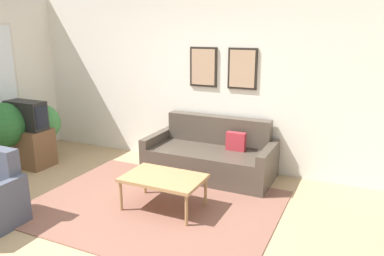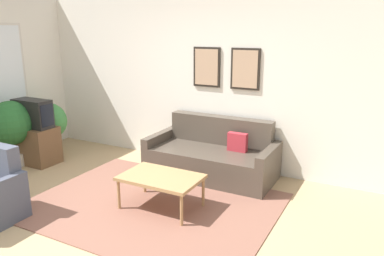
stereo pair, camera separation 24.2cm
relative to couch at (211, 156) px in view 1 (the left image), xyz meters
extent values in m
plane|color=tan|center=(-0.43, -2.01, -0.29)|extent=(16.00, 16.00, 0.00)
cube|color=brown|center=(-0.24, -1.26, -0.28)|extent=(2.96, 2.26, 0.01)
cube|color=white|center=(-0.43, 0.46, 1.06)|extent=(8.00, 0.06, 2.70)
cube|color=black|center=(-0.31, 0.42, 1.26)|extent=(0.44, 0.03, 0.60)
cube|color=tan|center=(-0.31, 0.40, 1.26)|extent=(0.38, 0.01, 0.54)
cube|color=black|center=(0.31, 0.42, 1.26)|extent=(0.44, 0.03, 0.60)
cube|color=tan|center=(0.31, 0.40, 1.26)|extent=(0.38, 0.01, 0.54)
cube|color=#4C4238|center=(0.00, -0.06, -0.08)|extent=(1.62, 0.90, 0.42)
cube|color=#4C4238|center=(0.00, 0.29, 0.34)|extent=(1.62, 0.20, 0.42)
cube|color=#4C4238|center=(-0.87, -0.06, -0.01)|extent=(0.12, 0.90, 0.56)
cube|color=#4C4238|center=(0.87, -0.06, -0.01)|extent=(0.12, 0.90, 0.56)
cube|color=#B22D38|center=(0.36, 0.05, 0.26)|extent=(0.28, 0.10, 0.28)
cube|color=#A87F51|center=(-0.10, -1.26, 0.11)|extent=(0.94, 0.62, 0.04)
cylinder|color=#A87F51|center=(-0.53, -1.53, -0.10)|extent=(0.04, 0.04, 0.38)
cylinder|color=#A87F51|center=(0.33, -1.53, -0.10)|extent=(0.04, 0.04, 0.38)
cylinder|color=#A87F51|center=(-0.53, -0.99, -0.10)|extent=(0.04, 0.04, 0.38)
cylinder|color=#A87F51|center=(0.33, -0.99, -0.10)|extent=(0.04, 0.04, 0.38)
cube|color=brown|center=(-2.75, -0.85, 0.01)|extent=(0.68, 0.46, 0.60)
cube|color=black|center=(-2.75, -0.85, 0.54)|extent=(0.64, 0.28, 0.44)
cube|color=black|center=(-2.43, -0.85, 0.54)|extent=(0.01, 0.23, 0.35)
cylinder|color=beige|center=(-2.95, -1.11, -0.19)|extent=(0.32, 0.32, 0.20)
cylinder|color=#51381E|center=(-2.95, -1.11, 0.02)|extent=(0.04, 0.04, 0.21)
sphere|color=#28662D|center=(-2.95, -1.11, 0.41)|extent=(0.69, 0.69, 0.69)
cylinder|color=#935638|center=(-2.85, -0.48, -0.21)|extent=(0.30, 0.30, 0.15)
cylinder|color=#51381E|center=(-2.85, -0.48, -0.04)|extent=(0.04, 0.04, 0.19)
sphere|color=#3D8442|center=(-2.85, -0.48, 0.32)|extent=(0.62, 0.62, 0.62)
camera|label=1|loc=(1.96, -4.87, 1.83)|focal=35.00mm
camera|label=2|loc=(2.18, -4.77, 1.83)|focal=35.00mm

